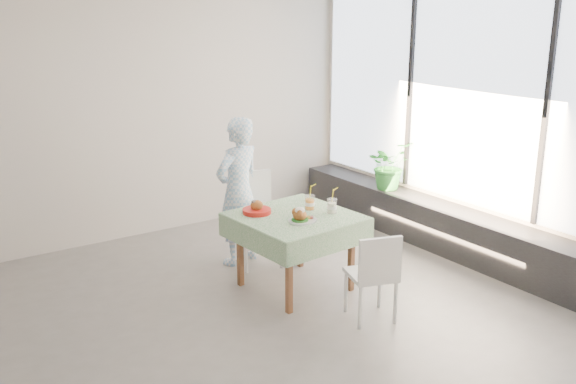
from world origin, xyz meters
TOP-DOWN VIEW (x-y plane):
  - floor at (0.00, 0.00)m, footprint 6.00×6.00m
  - wall_back at (0.00, 2.50)m, footprint 6.00×0.02m
  - wall_front at (0.00, -2.50)m, footprint 6.00×0.02m
  - wall_right at (3.00, 0.00)m, footprint 0.02×5.00m
  - window_pane at (2.97, 0.00)m, footprint 0.01×4.80m
  - window_ledge at (2.80, 0.00)m, footprint 0.40×4.80m
  - cafe_table at (0.83, 0.20)m, footprint 1.11×1.11m
  - chair_far at (0.85, 0.94)m, footprint 0.54×0.54m
  - chair_near at (1.01, -0.69)m, footprint 0.48×0.48m
  - diner at (0.72, 1.08)m, footprint 0.64×0.50m
  - main_dish at (0.76, 0.02)m, footprint 0.28×0.28m
  - juice_cup_orange at (1.05, 0.27)m, footprint 0.10×0.10m
  - juice_cup_lemonade at (1.16, 0.07)m, footprint 0.10×0.10m
  - second_dish at (0.56, 0.46)m, footprint 0.27×0.27m
  - potted_plant at (2.78, 1.01)m, footprint 0.55×0.48m

SIDE VIEW (x-z plane):
  - floor at x=0.00m, z-range 0.00..0.00m
  - chair_near at x=1.01m, z-range -0.15..0.65m
  - window_ledge at x=2.80m, z-range 0.00..0.50m
  - chair_far at x=0.85m, z-range -0.19..0.78m
  - cafe_table at x=0.83m, z-range 0.09..0.83m
  - second_dish at x=0.56m, z-range 0.72..0.84m
  - diner at x=0.72m, z-range 0.00..1.57m
  - main_dish at x=0.76m, z-range 0.72..0.86m
  - potted_plant at x=2.78m, z-range 0.50..1.09m
  - juice_cup_lemonade at x=1.16m, z-range 0.67..0.94m
  - juice_cup_orange at x=1.05m, z-range 0.67..0.95m
  - wall_back at x=0.00m, z-range 0.00..2.80m
  - wall_front at x=0.00m, z-range 0.00..2.80m
  - wall_right at x=3.00m, z-range 0.00..2.80m
  - window_pane at x=2.97m, z-range 0.56..2.74m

